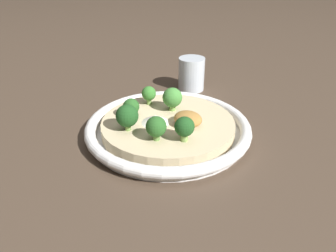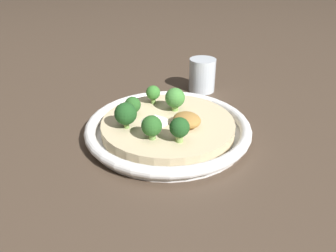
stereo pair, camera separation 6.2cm
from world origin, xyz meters
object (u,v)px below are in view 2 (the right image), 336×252
(broccoli_front, at_px, (175,98))
(broccoli_front_right, at_px, (153,93))
(risotto_bowl, at_px, (168,127))
(broccoli_right, at_px, (133,105))
(drinking_glass, at_px, (202,75))
(broccoli_back_right, at_px, (126,114))
(broccoli_back, at_px, (152,126))
(broccoli_left, at_px, (179,128))

(broccoli_front, bearing_deg, broccoli_front_right, 17.76)
(risotto_bowl, relative_size, broccoli_right, 8.27)
(drinking_glass, bearing_deg, risotto_bowl, 124.21)
(broccoli_front_right, relative_size, broccoli_front, 0.83)
(broccoli_front, bearing_deg, risotto_bowl, 127.82)
(risotto_bowl, distance_m, broccoli_front, 0.06)
(broccoli_front_right, height_order, broccoli_back_right, broccoli_back_right)
(risotto_bowl, relative_size, broccoli_back_right, 6.48)
(broccoli_front_right, distance_m, broccoli_right, 0.07)
(risotto_bowl, xyz_separation_m, broccoli_front_right, (0.08, -0.02, 0.04))
(risotto_bowl, distance_m, broccoli_back_right, 0.09)
(broccoli_front, bearing_deg, broccoli_back, 124.43)
(broccoli_front, xyz_separation_m, broccoli_right, (0.03, 0.08, -0.01))
(broccoli_back, distance_m, drinking_glass, 0.31)
(broccoli_front_right, relative_size, broccoli_back, 0.91)
(broccoli_front_right, distance_m, drinking_glass, 0.18)
(risotto_bowl, bearing_deg, drinking_glass, -55.79)
(risotto_bowl, relative_size, drinking_glass, 3.88)
(broccoli_back_right, bearing_deg, risotto_bowl, -105.70)
(broccoli_left, height_order, drinking_glass, drinking_glass)
(broccoli_back, bearing_deg, risotto_bowl, -57.81)
(broccoli_back_right, bearing_deg, broccoli_right, -43.57)
(risotto_bowl, xyz_separation_m, drinking_glass, (0.13, -0.20, 0.02))
(risotto_bowl, height_order, broccoli_back_right, broccoli_back_right)
(risotto_bowl, distance_m, broccoli_back, 0.08)
(broccoli_left, xyz_separation_m, drinking_glass, (0.20, -0.22, -0.02))
(broccoli_left, height_order, broccoli_back_right, broccoli_back_right)
(broccoli_front_right, bearing_deg, broccoli_back, 146.25)
(broccoli_front_right, bearing_deg, broccoli_front, -162.24)
(broccoli_back_right, distance_m, drinking_glass, 0.29)
(broccoli_right, bearing_deg, broccoli_front_right, -68.99)
(broccoli_back_right, xyz_separation_m, drinking_glass, (0.11, -0.27, -0.02))
(broccoli_left, relative_size, broccoli_back_right, 0.90)
(broccoli_front_right, relative_size, broccoli_left, 0.89)
(broccoli_right, relative_size, broccoli_back, 0.89)
(broccoli_front, bearing_deg, drinking_glass, -56.67)
(broccoli_front, relative_size, broccoli_right, 1.24)
(broccoli_front, xyz_separation_m, drinking_glass, (0.10, -0.16, -0.02))
(broccoli_right, xyz_separation_m, broccoli_back, (-0.09, 0.02, 0.00))
(broccoli_front, height_order, broccoli_back_right, broccoli_back_right)
(broccoli_front_right, relative_size, drinking_glass, 0.48)
(broccoli_left, bearing_deg, broccoli_back_right, 28.08)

